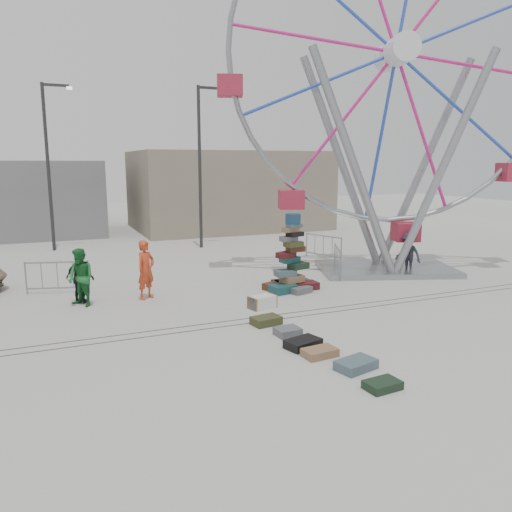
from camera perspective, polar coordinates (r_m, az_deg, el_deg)
name	(u,v)px	position (r m, az deg, el deg)	size (l,w,h in m)	color
ground	(237,333)	(12.92, -2.19, -8.78)	(90.00, 90.00, 0.00)	#9E9E99
track_line_near	(229,326)	(13.45, -3.11, -7.98)	(40.00, 0.04, 0.01)	#47443F
track_line_far	(224,322)	(13.81, -3.68, -7.49)	(40.00, 0.04, 0.01)	#47443F
building_right	(228,190)	(33.43, -3.24, 7.53)	(12.00, 8.00, 5.00)	gray
building_left	(13,198)	(33.51, -26.02, 5.97)	(10.00, 8.00, 4.40)	gray
lamp_post_right	(201,159)	(25.50, -6.25, 10.99)	(1.41, 0.25, 8.00)	#2D2D30
lamp_post_left	(50,159)	(26.40, -22.52, 10.24)	(1.41, 0.25, 8.00)	#2D2D30
suitcase_tower	(291,269)	(17.03, 4.04, -1.47)	(1.86, 1.64, 2.62)	#1B4F51
ferris_wheel	(395,83)	(20.45, 15.59, 18.53)	(12.02, 4.66, 14.70)	gray
steamer_trunk	(262,302)	(14.99, 0.73, -5.27)	(0.80, 0.46, 0.37)	silver
row_case_0	(266,320)	(13.53, 1.16, -7.38)	(0.77, 0.51, 0.22)	#3D4120
row_case_1	(288,332)	(12.74, 3.64, -8.61)	(0.62, 0.50, 0.20)	slate
row_case_2	(303,343)	(11.97, 5.39, -9.91)	(0.84, 0.53, 0.20)	black
row_case_3	(320,352)	(11.50, 7.30, -10.88)	(0.77, 0.47, 0.19)	#966E4C
row_case_4	(356,365)	(10.95, 11.35, -12.07)	(0.86, 0.54, 0.21)	#4C646D
row_case_5	(382,385)	(10.20, 14.25, -14.09)	(0.69, 0.46, 0.17)	#1B311F
barricade_dummy_c	(58,277)	(17.83, -21.74, -2.26)	(2.00, 0.10, 1.10)	gray
barricade_wheel_front	(338,261)	(19.45, 9.31, -0.61)	(2.00, 0.10, 1.10)	gray
barricade_wheel_back	(323,247)	(22.71, 7.71, 1.04)	(2.00, 0.10, 1.10)	gray
pedestrian_red	(146,270)	(16.23, -12.47, -1.54)	(0.69, 0.45, 1.89)	#C03B1B
pedestrian_green	(81,278)	(15.93, -19.39, -2.35)	(0.86, 0.67, 1.77)	#1A6B2C
pedestrian_black	(80,278)	(16.30, -19.46, -2.42)	(0.92, 0.38, 1.57)	black
pedestrian_grey	(408,254)	(20.20, 17.02, 0.25)	(1.06, 0.61, 1.64)	#262832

